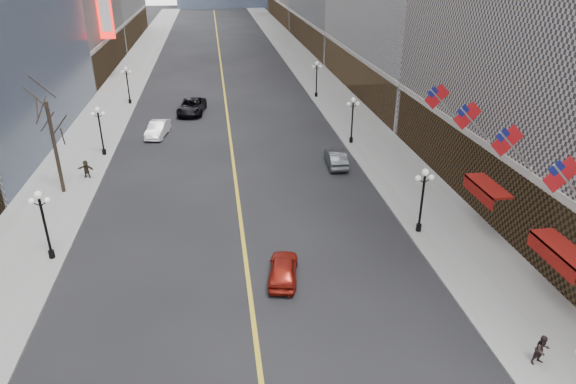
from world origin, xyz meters
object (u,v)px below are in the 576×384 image
object	(u,v)px
streetlamp_west_3	(127,81)
streetlamp_east_3	(317,75)
car_sb_far	(336,158)
streetlamp_east_1	(423,194)
streetlamp_east_2	(352,115)
car_nb_mid	(158,129)
streetlamp_west_2	(100,126)
car_nb_far	(192,106)
car_sb_mid	(283,269)
streetlamp_west_1	(43,218)

from	to	relation	value
streetlamp_west_3	streetlamp_east_3	bearing A→B (deg)	0.00
car_sb_far	streetlamp_east_3	bearing A→B (deg)	-93.18
streetlamp_east_1	car_sb_far	size ratio (longest dim) A/B	1.04
streetlamp_east_2	car_nb_mid	xyz separation A→B (m)	(-19.10, 5.09, -2.14)
car_nb_mid	streetlamp_east_3	bearing A→B (deg)	44.52
streetlamp_east_1	streetlamp_west_3	distance (m)	43.05
streetlamp_west_2	car_nb_far	size ratio (longest dim) A/B	0.74
streetlamp_west_3	car_sb_mid	bearing A→B (deg)	-70.96
streetlamp_west_1	car_sb_far	distance (m)	24.39
car_sb_mid	streetlamp_west_1	bearing A→B (deg)	-5.73
streetlamp_east_2	streetlamp_west_3	size ratio (longest dim) A/B	1.00
streetlamp_west_3	car_sb_mid	distance (m)	42.44
streetlamp_west_3	car_sb_far	xyz separation A→B (m)	(20.80, -23.46, -2.18)
streetlamp_west_1	streetlamp_west_3	world-z (taller)	same
streetlamp_east_3	car_sb_mid	xyz separation A→B (m)	(-9.77, -40.07, -2.21)
car_nb_mid	streetlamp_west_1	bearing A→B (deg)	-90.55
car_sb_mid	car_sb_far	distance (m)	18.02
streetlamp_west_1	car_sb_far	world-z (taller)	streetlamp_west_1
streetlamp_east_2	streetlamp_west_1	xyz separation A→B (m)	(-23.60, -18.00, 0.00)
car_nb_mid	streetlamp_east_2	bearing A→B (deg)	-4.45
streetlamp_west_3	car_nb_mid	size ratio (longest dim) A/B	0.98
streetlamp_east_1	car_sb_far	bearing A→B (deg)	102.58
car_sb_far	streetlamp_east_1	bearing A→B (deg)	106.21
streetlamp_west_3	car_nb_mid	world-z (taller)	streetlamp_west_3
car_nb_far	car_sb_far	xyz separation A→B (m)	(13.06, -18.38, -0.13)
streetlamp_west_2	car_sb_mid	bearing A→B (deg)	-57.93
streetlamp_east_1	streetlamp_west_1	bearing A→B (deg)	180.00
car_sb_mid	streetlamp_west_2	bearing A→B (deg)	-47.27
streetlamp_east_1	car_nb_far	xyz separation A→B (m)	(-15.86, 30.92, -2.06)
streetlamp_east_1	streetlamp_west_1	size ratio (longest dim) A/B	1.00
streetlamp_east_3	car_sb_far	size ratio (longest dim) A/B	1.04
car_nb_mid	car_sb_mid	bearing A→B (deg)	-60.57
streetlamp_east_2	car_sb_far	bearing A→B (deg)	-117.16
streetlamp_east_2	car_sb_mid	distance (m)	24.24
car_nb_mid	streetlamp_west_3	bearing A→B (deg)	119.68
streetlamp_east_3	car_nb_far	size ratio (longest dim) A/B	0.74
streetlamp_west_2	streetlamp_west_3	world-z (taller)	same
streetlamp_east_1	car_sb_far	world-z (taller)	streetlamp_east_1
streetlamp_east_3	car_sb_mid	size ratio (longest dim) A/B	1.11
streetlamp_west_2	car_nb_far	xyz separation A→B (m)	(7.74, 12.92, -2.06)
streetlamp_west_1	car_nb_mid	distance (m)	23.62
streetlamp_east_2	car_sb_mid	size ratio (longest dim) A/B	1.11
streetlamp_west_1	streetlamp_west_3	distance (m)	36.00
streetlamp_east_2	streetlamp_west_2	world-z (taller)	same
streetlamp_west_2	streetlamp_west_1	bearing A→B (deg)	-90.00
streetlamp_west_1	car_nb_mid	size ratio (longest dim) A/B	0.98
streetlamp_east_1	streetlamp_west_1	distance (m)	23.60
streetlamp_west_2	car_sb_far	xyz separation A→B (m)	(20.80, -5.46, -2.18)
streetlamp_west_3	car_nb_far	size ratio (longest dim) A/B	0.74
car_sb_mid	streetlamp_east_1	bearing A→B (deg)	-146.74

